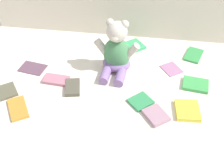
% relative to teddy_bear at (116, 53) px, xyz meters
% --- Properties ---
extents(ground_plane, '(3.20, 3.20, 0.00)m').
position_rel_teddy_bear_xyz_m(ground_plane, '(0.01, -0.12, -0.10)').
color(ground_plane, silver).
extents(teddy_bear, '(0.22, 0.20, 0.27)m').
position_rel_teddy_bear_xyz_m(teddy_bear, '(0.00, 0.00, 0.00)').
color(teddy_bear, '#4C8C59').
rests_on(teddy_bear, ground_plane).
extents(book_case_0, '(0.13, 0.13, 0.01)m').
position_rel_teddy_bear_xyz_m(book_case_0, '(0.14, -0.22, -0.09)').
color(book_case_0, '#328D53').
rests_on(book_case_0, ground_plane).
extents(book_case_1, '(0.13, 0.10, 0.02)m').
position_rel_teddy_bear_xyz_m(book_case_1, '(0.38, -0.07, -0.09)').
color(book_case_1, green).
rests_on(book_case_1, ground_plane).
extents(book_case_2, '(0.17, 0.16, 0.02)m').
position_rel_teddy_bear_xyz_m(book_case_2, '(0.06, 0.19, -0.09)').
color(book_case_2, '#3BA666').
rests_on(book_case_2, ground_plane).
extents(book_case_3, '(0.11, 0.14, 0.01)m').
position_rel_teddy_bear_xyz_m(book_case_3, '(0.39, 0.16, -0.09)').
color(book_case_3, green).
rests_on(book_case_3, ground_plane).
extents(book_case_4, '(0.13, 0.07, 0.02)m').
position_rel_teddy_bear_xyz_m(book_case_4, '(-0.27, -0.13, -0.09)').
color(book_case_4, '#B16C81').
rests_on(book_case_4, ground_plane).
extents(book_case_5, '(0.12, 0.13, 0.01)m').
position_rel_teddy_bear_xyz_m(book_case_5, '(-0.47, -0.24, -0.09)').
color(book_case_5, brown).
rests_on(book_case_5, ground_plane).
extents(book_case_6, '(0.12, 0.12, 0.01)m').
position_rel_teddy_bear_xyz_m(book_case_6, '(0.27, 0.03, -0.10)').
color(book_case_6, '#A66F98').
rests_on(book_case_6, ground_plane).
extents(book_case_7, '(0.12, 0.13, 0.02)m').
position_rel_teddy_bear_xyz_m(book_case_7, '(0.20, -0.29, -0.09)').
color(book_case_7, '#A67E8F').
rests_on(book_case_7, ground_plane).
extents(book_case_8, '(0.09, 0.12, 0.02)m').
position_rel_teddy_bear_xyz_m(book_case_8, '(-0.18, -0.17, -0.09)').
color(book_case_8, '#514C3F').
rests_on(book_case_8, ground_plane).
extents(book_case_9, '(0.14, 0.11, 0.01)m').
position_rel_teddy_bear_xyz_m(book_case_9, '(-0.41, -0.06, -0.10)').
color(book_case_9, '#5F4054').
rests_on(book_case_9, ground_plane).
extents(book_case_10, '(0.11, 0.12, 0.02)m').
position_rel_teddy_bear_xyz_m(book_case_10, '(0.34, -0.24, -0.09)').
color(book_case_10, yellow).
rests_on(book_case_10, ground_plane).
extents(book_case_11, '(0.13, 0.15, 0.01)m').
position_rel_teddy_bear_xyz_m(book_case_11, '(-0.38, -0.33, -0.09)').
color(book_case_11, orange).
rests_on(book_case_11, ground_plane).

